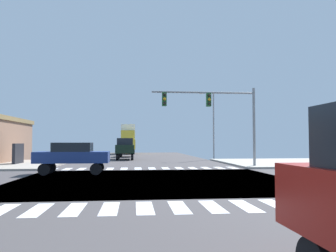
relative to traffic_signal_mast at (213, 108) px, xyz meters
The scene contains 10 objects.
ground 10.04m from the traffic_signal_mast, 123.04° to the right, with size 90.00×90.00×0.05m.
sidewalk_corner_ne 10.28m from the traffic_signal_mast, 28.95° to the left, with size 12.00×12.00×0.14m.
crosswalk_near 16.31m from the traffic_signal_mast, 109.12° to the right, with size 13.50×2.00×0.01m.
crosswalk_far 6.83m from the traffic_signal_mast, behind, with size 13.50×2.00×0.01m.
traffic_signal_mast is the anchor object (origin of this frame).
street_lamp 12.14m from the traffic_signal_mast, 77.48° to the left, with size 1.78×0.32×7.51m.
sedan_nearside_1 20.92m from the traffic_signal_mast, 109.47° to the left, with size 1.80×4.30×1.88m.
box_truck_farside_1 32.09m from the traffic_signal_mast, 102.41° to the left, with size 2.40×7.20×4.85m.
sedan_leading_2 10.94m from the traffic_signal_mast, 157.33° to the right, with size 4.30×1.80×1.88m.
suv_trailing_2 14.73m from the traffic_signal_mast, 118.56° to the left, with size 1.96×4.60×2.34m.
Camera 1 is at (-1.08, -17.11, 1.90)m, focal length 35.83 mm.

